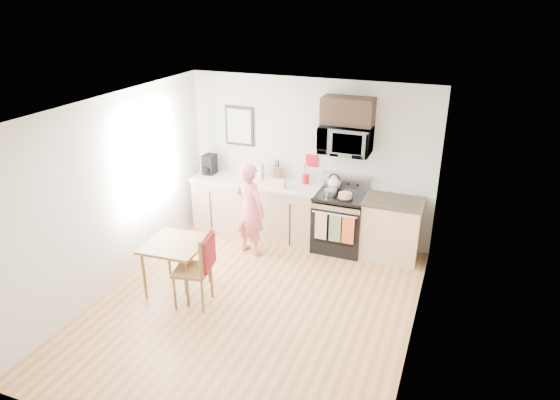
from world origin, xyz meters
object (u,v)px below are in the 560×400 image
at_px(range, 340,223).
at_px(cake, 345,196).
at_px(microwave, 346,140).
at_px(dining_table, 175,249).
at_px(person, 250,209).
at_px(chair, 202,260).

xyz_separation_m(range, cake, (0.09, -0.13, 0.53)).
height_order(microwave, dining_table, microwave).
xyz_separation_m(person, cake, (1.34, 0.50, 0.23)).
relative_size(microwave, dining_table, 0.99).
bearing_deg(chair, person, 80.30).
height_order(dining_table, chair, chair).
distance_m(microwave, chair, 2.78).
distance_m(chair, cake, 2.42).
relative_size(microwave, person, 0.52).
bearing_deg(person, chair, 109.73).
xyz_separation_m(range, dining_table, (-1.74, -1.95, 0.20)).
distance_m(range, chair, 2.47).
relative_size(person, cake, 5.98).
relative_size(microwave, chair, 0.74).
bearing_deg(microwave, person, -149.63).
distance_m(range, microwave, 1.33).
xyz_separation_m(chair, cake, (1.32, 2.01, 0.30)).
distance_m(range, dining_table, 2.62).
distance_m(microwave, cake, 0.83).
relative_size(person, dining_table, 1.92).
xyz_separation_m(microwave, cake, (0.09, -0.23, -0.80)).
xyz_separation_m(range, person, (-1.25, -0.63, 0.30)).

